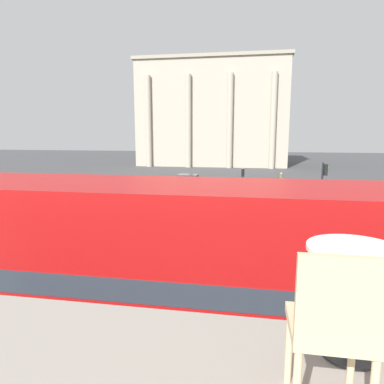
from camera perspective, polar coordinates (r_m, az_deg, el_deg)
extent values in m
cylinder|color=black|center=(9.52, 23.91, -20.94)|extent=(1.01, 0.22, 1.01)
cylinder|color=black|center=(10.92, -24.71, -16.89)|extent=(1.01, 0.22, 1.01)
cube|color=#B71414|center=(7.91, -4.59, -19.50)|extent=(10.89, 2.53, 1.74)
cube|color=#2D3842|center=(7.44, -4.71, -12.12)|extent=(10.67, 2.56, 0.45)
cube|color=#B71414|center=(7.14, -4.82, -4.71)|extent=(10.89, 2.53, 1.53)
cylinder|color=#2D2D30|center=(2.70, 24.51, -23.10)|extent=(0.36, 0.36, 0.02)
cylinder|color=#2D2D30|center=(2.53, 25.08, -16.37)|extent=(0.07, 0.07, 0.68)
cylinder|color=silver|center=(2.40, 25.69, -8.69)|extent=(0.60, 0.60, 0.03)
cylinder|color=#D1B789|center=(2.23, 15.86, -23.70)|extent=(0.04, 0.04, 0.44)
cylinder|color=#D1B789|center=(2.29, 25.11, -23.28)|extent=(0.04, 0.04, 0.44)
cube|color=#D1B789|center=(1.98, 21.95, -20.24)|extent=(0.40, 0.40, 0.05)
cube|color=#D1B789|center=(1.72, 23.74, -16.35)|extent=(0.40, 0.04, 0.42)
cube|color=#B2A893|center=(60.25, 3.61, 12.62)|extent=(24.12, 12.17, 16.70)
cube|color=#A39984|center=(61.30, 3.70, 20.67)|extent=(24.72, 12.77, 0.50)
cylinder|color=#B2A893|center=(55.72, -7.28, 11.51)|extent=(0.90, 0.90, 14.20)
cylinder|color=#B2A893|center=(54.20, -0.63, 11.64)|extent=(0.90, 0.90, 14.20)
cylinder|color=#B2A893|center=(53.41, 6.32, 11.62)|extent=(0.90, 0.90, 14.20)
cylinder|color=#B2A893|center=(53.39, 13.37, 11.42)|extent=(0.90, 0.90, 14.20)
cylinder|color=black|center=(15.01, 17.57, -4.39)|extent=(0.12, 0.12, 3.40)
cube|color=black|center=(14.79, 18.51, 0.31)|extent=(0.20, 0.24, 0.70)
sphere|color=green|center=(14.78, 18.96, 0.87)|extent=(0.14, 0.14, 0.14)
cylinder|color=black|center=(23.06, 20.77, 0.31)|extent=(0.12, 0.12, 3.46)
cube|color=black|center=(22.94, 21.40, 3.46)|extent=(0.20, 0.24, 0.70)
sphere|color=green|center=(22.94, 21.70, 3.82)|extent=(0.14, 0.14, 0.14)
cylinder|color=black|center=(33.90, 2.24, 1.30)|extent=(0.60, 0.18, 0.60)
cylinder|color=black|center=(32.19, 1.83, 0.85)|extent=(0.60, 0.18, 0.60)
cylinder|color=black|center=(34.38, -2.39, 1.41)|extent=(0.60, 0.18, 0.60)
cylinder|color=black|center=(32.69, -3.03, 0.98)|extent=(0.60, 0.18, 0.60)
cube|color=black|center=(33.22, -0.35, 1.61)|extent=(4.20, 1.75, 0.55)
cube|color=#2D3842|center=(33.19, -0.69, 2.52)|extent=(1.89, 1.61, 0.50)
cylinder|color=#282B33|center=(21.77, -4.62, -3.08)|extent=(0.14, 0.14, 0.88)
cylinder|color=#282B33|center=(21.72, -4.16, -3.10)|extent=(0.14, 0.14, 0.88)
cylinder|color=#B22323|center=(21.58, -4.42, -1.05)|extent=(0.32, 0.32, 0.70)
sphere|color=tan|center=(21.50, -4.44, 0.18)|extent=(0.24, 0.24, 0.24)
cylinder|color=#282B33|center=(36.64, 8.30, 2.05)|extent=(0.14, 0.14, 0.87)
cylinder|color=#282B33|center=(36.63, 8.58, 2.04)|extent=(0.14, 0.14, 0.87)
cylinder|color=black|center=(36.54, 8.47, 3.26)|extent=(0.32, 0.32, 0.69)
sphere|color=tan|center=(36.49, 8.49, 3.98)|extent=(0.24, 0.24, 0.24)
cylinder|color=#282B33|center=(33.66, 14.42, 1.10)|extent=(0.14, 0.14, 0.78)
cylinder|color=#282B33|center=(33.68, 14.72, 1.09)|extent=(0.14, 0.14, 0.78)
cylinder|color=#606638|center=(33.57, 14.62, 2.28)|extent=(0.32, 0.32, 0.62)
sphere|color=tan|center=(33.53, 14.65, 2.98)|extent=(0.21, 0.21, 0.21)
cylinder|color=#282B33|center=(28.35, 26.59, -1.11)|extent=(0.14, 0.14, 0.86)
cylinder|color=#282B33|center=(28.40, 26.94, -1.12)|extent=(0.14, 0.14, 0.86)
cylinder|color=#284799|center=(28.25, 26.88, 0.42)|extent=(0.32, 0.32, 0.68)
sphere|color=tan|center=(28.19, 26.95, 1.34)|extent=(0.23, 0.23, 0.23)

